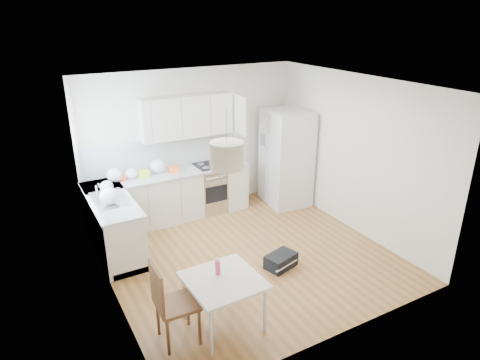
# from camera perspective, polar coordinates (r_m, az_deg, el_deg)

# --- Properties ---
(floor) EXTENTS (4.20, 4.20, 0.00)m
(floor) POSITION_cam_1_polar(r_m,az_deg,el_deg) (6.94, 0.97, -9.93)
(floor) COLOR brown
(floor) RESTS_ON ground
(ceiling) EXTENTS (4.20, 4.20, 0.00)m
(ceiling) POSITION_cam_1_polar(r_m,az_deg,el_deg) (5.99, 1.14, 12.66)
(ceiling) COLOR white
(ceiling) RESTS_ON wall_back
(wall_back) EXTENTS (4.20, 0.00, 4.20)m
(wall_back) POSITION_cam_1_polar(r_m,az_deg,el_deg) (8.13, -6.43, 5.18)
(wall_back) COLOR white
(wall_back) RESTS_ON floor
(wall_left) EXTENTS (0.00, 4.20, 4.20)m
(wall_left) POSITION_cam_1_polar(r_m,az_deg,el_deg) (5.67, -17.68, -3.23)
(wall_left) COLOR white
(wall_left) RESTS_ON floor
(wall_right) EXTENTS (0.00, 4.20, 4.20)m
(wall_right) POSITION_cam_1_polar(r_m,az_deg,el_deg) (7.56, 14.97, 3.30)
(wall_right) COLOR white
(wall_right) RESTS_ON floor
(window_glassblock) EXTENTS (0.02, 1.00, 1.00)m
(window_glassblock) POSITION_cam_1_polar(r_m,az_deg,el_deg) (6.60, -20.15, 3.69)
(window_glassblock) COLOR #BFE0F9
(window_glassblock) RESTS_ON wall_left
(cabinets_back) EXTENTS (3.00, 0.60, 0.88)m
(cabinets_back) POSITION_cam_1_polar(r_m,az_deg,el_deg) (7.98, -9.28, -2.27)
(cabinets_back) COLOR beige
(cabinets_back) RESTS_ON floor
(cabinets_left) EXTENTS (0.60, 1.80, 0.88)m
(cabinets_left) POSITION_cam_1_polar(r_m,az_deg,el_deg) (7.17, -16.62, -5.80)
(cabinets_left) COLOR beige
(cabinets_left) RESTS_ON floor
(counter_back) EXTENTS (3.02, 0.64, 0.04)m
(counter_back) POSITION_cam_1_polar(r_m,az_deg,el_deg) (7.80, -9.48, 0.82)
(counter_back) COLOR #ADAFB2
(counter_back) RESTS_ON cabinets_back
(counter_left) EXTENTS (0.64, 1.82, 0.04)m
(counter_left) POSITION_cam_1_polar(r_m,az_deg,el_deg) (6.98, -17.02, -2.44)
(counter_left) COLOR #ADAFB2
(counter_left) RESTS_ON cabinets_left
(backsplash_back) EXTENTS (3.00, 0.01, 0.58)m
(backsplash_back) POSITION_cam_1_polar(r_m,az_deg,el_deg) (7.96, -10.35, 3.56)
(backsplash_back) COLOR white
(backsplash_back) RESTS_ON wall_back
(backsplash_left) EXTENTS (0.01, 1.80, 0.58)m
(backsplash_left) POSITION_cam_1_polar(r_m,az_deg,el_deg) (6.82, -19.70, -0.52)
(backsplash_left) COLOR white
(backsplash_left) RESTS_ON wall_left
(upper_cabinets) EXTENTS (1.70, 0.32, 0.75)m
(upper_cabinets) POSITION_cam_1_polar(r_m,az_deg,el_deg) (7.80, -7.15, 8.43)
(upper_cabinets) COLOR beige
(upper_cabinets) RESTS_ON wall_back
(range_oven) EXTENTS (0.50, 0.61, 0.88)m
(range_oven) POSITION_cam_1_polar(r_m,az_deg,el_deg) (8.25, -4.08, -1.20)
(range_oven) COLOR #BBBDC0
(range_oven) RESTS_ON floor
(sink) EXTENTS (0.50, 0.80, 0.16)m
(sink) POSITION_cam_1_polar(r_m,az_deg,el_deg) (6.93, -16.94, -2.48)
(sink) COLOR #BBBDC0
(sink) RESTS_ON counter_left
(refrigerator) EXTENTS (0.98, 1.02, 1.87)m
(refrigerator) POSITION_cam_1_polar(r_m,az_deg,el_deg) (8.49, 6.20, 2.99)
(refrigerator) COLOR silver
(refrigerator) RESTS_ON floor
(dining_table) EXTENTS (0.88, 0.88, 0.67)m
(dining_table) POSITION_cam_1_polar(r_m,az_deg,el_deg) (5.24, -2.22, -13.71)
(dining_table) COLOR beige
(dining_table) RESTS_ON floor
(dining_chair) EXTENTS (0.46, 0.46, 1.05)m
(dining_chair) POSITION_cam_1_polar(r_m,az_deg,el_deg) (5.14, -8.37, -15.83)
(dining_chair) COLOR #452714
(dining_chair) RESTS_ON floor
(drink_bottle) EXTENTS (0.07, 0.07, 0.22)m
(drink_bottle) POSITION_cam_1_polar(r_m,az_deg,el_deg) (5.23, -3.00, -11.41)
(drink_bottle) COLOR #E13E72
(drink_bottle) RESTS_ON dining_table
(gym_bag) EXTENTS (0.53, 0.42, 0.21)m
(gym_bag) POSITION_cam_1_polar(r_m,az_deg,el_deg) (6.62, 5.47, -10.66)
(gym_bag) COLOR black
(gym_bag) RESTS_ON floor
(pendant_lamp) EXTENTS (0.45, 0.45, 0.29)m
(pendant_lamp) POSITION_cam_1_polar(r_m,az_deg,el_deg) (4.63, -1.76, 3.33)
(pendant_lamp) COLOR tan
(pendant_lamp) RESTS_ON ceiling
(grocery_bag_a) EXTENTS (0.27, 0.23, 0.24)m
(grocery_bag_a) POSITION_cam_1_polar(r_m,az_deg,el_deg) (7.55, -16.36, 0.63)
(grocery_bag_a) COLOR white
(grocery_bag_a) RESTS_ON counter_back
(grocery_bag_b) EXTENTS (0.21, 0.18, 0.19)m
(grocery_bag_b) POSITION_cam_1_polar(r_m,az_deg,el_deg) (7.63, -14.25, 0.85)
(grocery_bag_b) COLOR white
(grocery_bag_b) RESTS_ON counter_back
(grocery_bag_c) EXTENTS (0.28, 0.24, 0.25)m
(grocery_bag_c) POSITION_cam_1_polar(r_m,az_deg,el_deg) (7.80, -10.88, 1.86)
(grocery_bag_c) COLOR white
(grocery_bag_c) RESTS_ON counter_back
(grocery_bag_d) EXTENTS (0.21, 0.18, 0.19)m
(grocery_bag_d) POSITION_cam_1_polar(r_m,az_deg,el_deg) (7.17, -17.36, -0.82)
(grocery_bag_d) COLOR white
(grocery_bag_d) RESTS_ON counter_back
(grocery_bag_e) EXTENTS (0.29, 0.25, 0.26)m
(grocery_bag_e) POSITION_cam_1_polar(r_m,az_deg,el_deg) (6.70, -17.03, -2.07)
(grocery_bag_e) COLOR white
(grocery_bag_e) RESTS_ON counter_left
(snack_orange) EXTENTS (0.19, 0.14, 0.12)m
(snack_orange) POSITION_cam_1_polar(r_m,az_deg,el_deg) (7.78, -8.80, 1.43)
(snack_orange) COLOR #FE5616
(snack_orange) RESTS_ON counter_back
(snack_yellow) EXTENTS (0.20, 0.14, 0.12)m
(snack_yellow) POSITION_cam_1_polar(r_m,az_deg,el_deg) (7.66, -12.69, 0.81)
(snack_yellow) COLOR yellow
(snack_yellow) RESTS_ON counter_back
(snack_red) EXTENTS (0.16, 0.11, 0.11)m
(snack_red) POSITION_cam_1_polar(r_m,az_deg,el_deg) (7.61, -15.59, 0.33)
(snack_red) COLOR red
(snack_red) RESTS_ON counter_back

